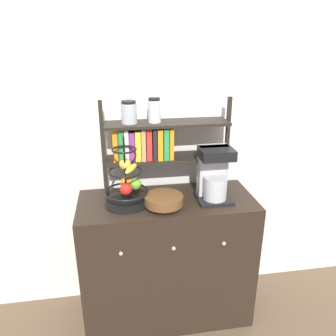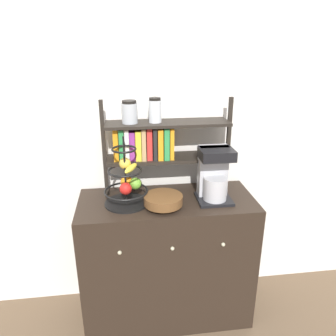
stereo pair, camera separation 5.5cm
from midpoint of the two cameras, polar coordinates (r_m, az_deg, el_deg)
name	(u,v)px [view 1 (the left image)]	position (r m, az deg, el deg)	size (l,w,h in m)	color
wall_back	(160,125)	(2.18, -2.10, 7.52)	(7.00, 0.05, 2.60)	silver
sideboard	(167,259)	(2.29, -0.87, -15.54)	(1.10, 0.49, 0.89)	black
coffee_maker	(214,174)	(2.02, 7.24, -1.07)	(0.21, 0.20, 0.34)	black
fruit_stand	(127,183)	(1.97, -7.94, -2.63)	(0.27, 0.27, 0.42)	black
wooden_bowl	(164,200)	(1.95, -1.54, -5.68)	(0.23, 0.23, 0.08)	brown
shelf_hutch	(152,139)	(2.04, -3.64, 5.09)	(0.81, 0.20, 0.62)	black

